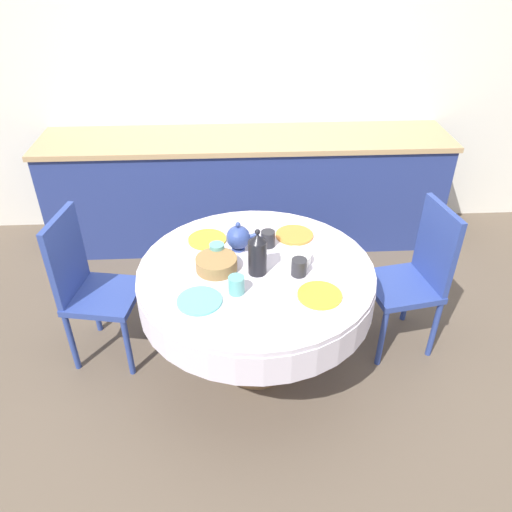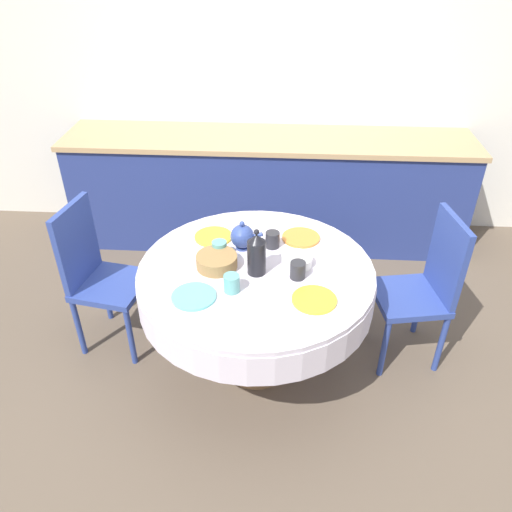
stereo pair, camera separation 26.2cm
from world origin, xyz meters
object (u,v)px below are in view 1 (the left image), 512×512
at_px(chair_left, 416,273).
at_px(chair_right, 89,283).
at_px(teapot, 238,237).
at_px(coffee_carafe, 257,254).

distance_m(chair_left, chair_right, 1.98).
bearing_deg(chair_left, teapot, 78.89).
distance_m(chair_left, teapot, 1.12).
bearing_deg(coffee_carafe, chair_right, 167.55).
bearing_deg(teapot, chair_left, -0.96).
bearing_deg(coffee_carafe, teapot, 112.21).
bearing_deg(chair_left, chair_right, 79.78).
height_order(chair_left, coffee_carafe, coffee_carafe).
relative_size(coffee_carafe, teapot, 1.43).
bearing_deg(teapot, coffee_carafe, -67.79).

